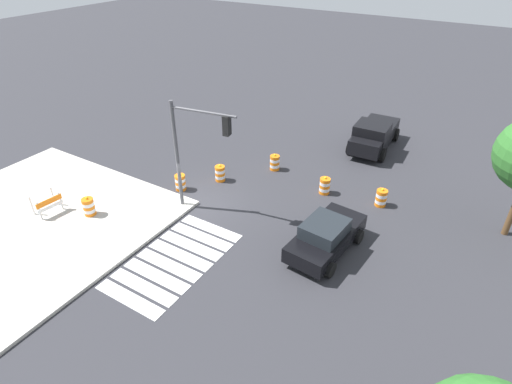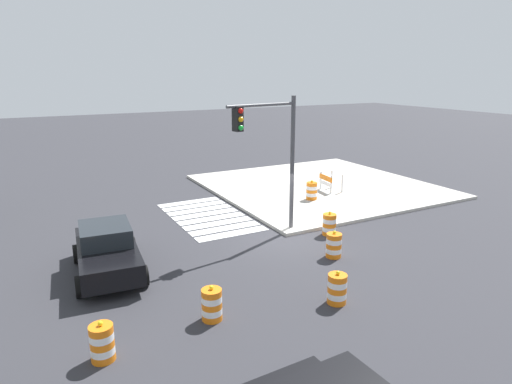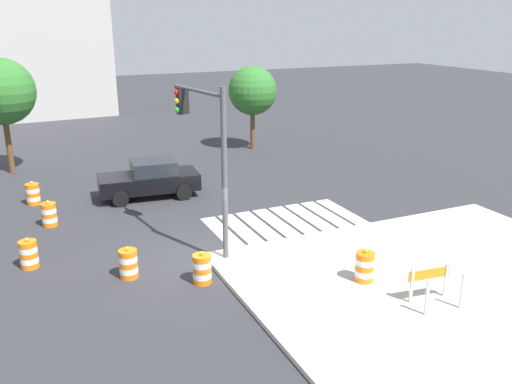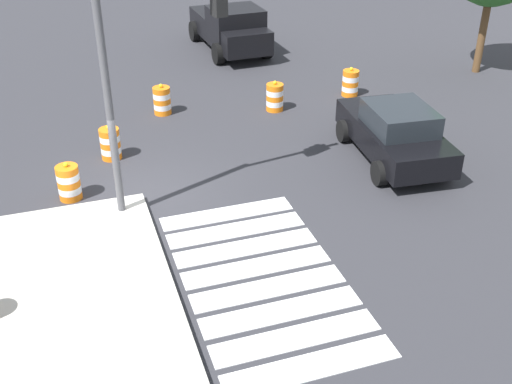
# 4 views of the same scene
# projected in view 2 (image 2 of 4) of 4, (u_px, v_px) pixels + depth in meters

# --- Properties ---
(ground_plane) EXTENTS (120.00, 120.00, 0.00)m
(ground_plane) POSITION_uv_depth(u_px,v_px,m) (286.00, 237.00, 18.21)
(ground_plane) COLOR #2D2D33
(sidewalk_corner) EXTENTS (12.00, 12.00, 0.15)m
(sidewalk_corner) POSITION_uv_depth(u_px,v_px,m) (319.00, 186.00, 26.03)
(sidewalk_corner) COLOR #BCB7AD
(sidewalk_corner) RESTS_ON ground
(crosswalk_stripes) EXTENTS (5.85, 3.20, 0.02)m
(crosswalk_stripes) POSITION_uv_depth(u_px,v_px,m) (208.00, 216.00, 20.79)
(crosswalk_stripes) COLOR silver
(crosswalk_stripes) RESTS_ON ground
(sports_car) EXTENTS (4.45, 2.44, 1.63)m
(sports_car) POSITION_uv_depth(u_px,v_px,m) (107.00, 250.00, 14.80)
(sports_car) COLOR black
(sports_car) RESTS_ON ground
(traffic_barrel_near_corner) EXTENTS (0.56, 0.56, 1.02)m
(traffic_barrel_near_corner) POSITION_uv_depth(u_px,v_px,m) (212.00, 305.00, 12.05)
(traffic_barrel_near_corner) COLOR orange
(traffic_barrel_near_corner) RESTS_ON ground
(traffic_barrel_crosswalk_end) EXTENTS (0.56, 0.56, 1.02)m
(traffic_barrel_crosswalk_end) POSITION_uv_depth(u_px,v_px,m) (102.00, 343.00, 10.35)
(traffic_barrel_crosswalk_end) COLOR orange
(traffic_barrel_crosswalk_end) RESTS_ON ground
(traffic_barrel_median_near) EXTENTS (0.56, 0.56, 1.02)m
(traffic_barrel_median_near) POSITION_uv_depth(u_px,v_px,m) (334.00, 245.00, 16.15)
(traffic_barrel_median_near) COLOR orange
(traffic_barrel_median_near) RESTS_ON ground
(traffic_barrel_median_far) EXTENTS (0.56, 0.56, 1.02)m
(traffic_barrel_median_far) POSITION_uv_depth(u_px,v_px,m) (337.00, 289.00, 12.93)
(traffic_barrel_median_far) COLOR orange
(traffic_barrel_median_far) RESTS_ON ground
(traffic_barrel_far_curb) EXTENTS (0.56, 0.56, 1.02)m
(traffic_barrel_far_curb) POSITION_uv_depth(u_px,v_px,m) (329.00, 224.00, 18.36)
(traffic_barrel_far_curb) COLOR orange
(traffic_barrel_far_curb) RESTS_ON ground
(traffic_barrel_on_sidewalk) EXTENTS (0.56, 0.56, 1.02)m
(traffic_barrel_on_sidewalk) POSITION_uv_depth(u_px,v_px,m) (312.00, 191.00, 22.96)
(traffic_barrel_on_sidewalk) COLOR orange
(traffic_barrel_on_sidewalk) RESTS_ON sidewalk_corner
(construction_barricade) EXTENTS (1.31, 0.90, 1.00)m
(construction_barricade) POSITION_uv_depth(u_px,v_px,m) (328.00, 181.00, 24.55)
(construction_barricade) COLOR silver
(construction_barricade) RESTS_ON sidewalk_corner
(traffic_light_pole) EXTENTS (0.82, 3.26, 5.50)m
(traffic_light_pole) POSITION_uv_depth(u_px,v_px,m) (271.00, 142.00, 17.29)
(traffic_light_pole) COLOR #4C4C51
(traffic_light_pole) RESTS_ON sidewalk_corner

